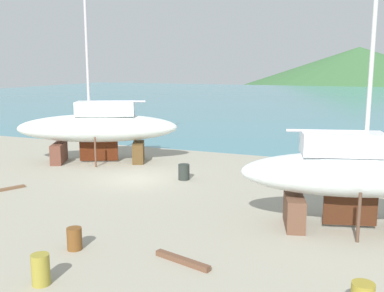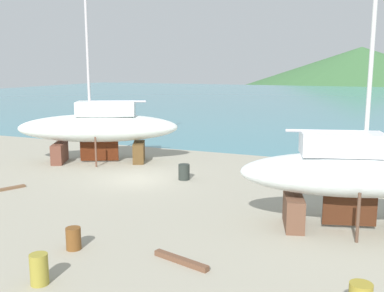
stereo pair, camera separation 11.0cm
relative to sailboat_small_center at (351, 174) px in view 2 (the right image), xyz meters
The scene contains 10 objects.
ground_plane 11.62m from the sailboat_small_center, behind, with size 53.43×53.43×0.00m, color #A49E8B.
sea_water 71.11m from the sailboat_small_center, 99.23° to the left, with size 171.14×114.62×0.01m, color teal.
headland_hill 201.59m from the sailboat_small_center, 92.55° to the left, with size 173.78×173.78×29.06m, color #3D6D3C.
sailboat_small_center is the anchor object (origin of this frame).
sailboat_far_slipway 17.46m from the sailboat_small_center, 157.20° to the left, with size 10.57×7.07×16.23m.
barrel_tipped_right 11.63m from the sailboat_small_center, 133.96° to the right, with size 0.53×0.53×0.93m, color olive.
barrel_tipped_center 10.30m from the sailboat_small_center, 153.07° to the left, with size 0.63×0.63×0.88m, color #2A302C.
barrel_ochre 10.58m from the sailboat_small_center, 146.23° to the right, with size 0.52×0.52×0.78m, color brown.
timber_long_fore 16.71m from the sailboat_small_center, behind, with size 1.62×0.23×0.13m, color brown.
timber_plank_near 7.47m from the sailboat_small_center, 131.57° to the right, with size 2.15×0.23×0.18m, color brown.
Camera 2 is at (12.30, -21.48, 6.33)m, focal length 42.16 mm.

